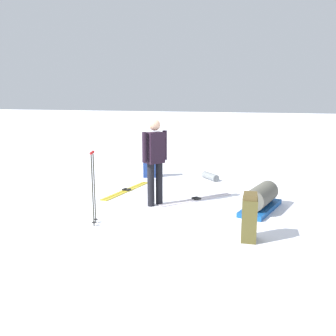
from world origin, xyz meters
TOP-DOWN VIEW (x-y plane):
  - ground_plane at (0.00, 0.00)m, footprint 80.00×80.00m
  - skier_standing at (-0.31, 0.17)m, footprint 0.48×0.38m
  - ski_pair_near at (0.26, -0.54)m, footprint 1.41×1.31m
  - ski_pair_far at (0.51, 1.15)m, footprint 1.79×0.47m
  - backpack_large_dark at (-1.60, -1.75)m, footprint 0.33×0.24m
  - backpack_bright at (2.03, 1.13)m, footprint 0.34×0.41m
  - ski_poles_planted_near at (-1.65, 0.79)m, footprint 0.21×0.11m
  - gear_sled at (-0.06, -1.85)m, footprint 1.36×0.78m
  - sleeping_mat_rolled at (2.16, -0.48)m, footprint 0.52×0.51m

SIDE VIEW (x-z plane):
  - ground_plane at x=0.00m, z-range 0.00..0.00m
  - ski_pair_far at x=0.51m, z-range -0.01..0.04m
  - ski_pair_near at x=0.26m, z-range -0.01..0.04m
  - sleeping_mat_rolled at x=2.16m, z-range 0.00..0.18m
  - gear_sled at x=-0.06m, z-range -0.02..0.47m
  - backpack_bright at x=2.03m, z-range -0.01..0.68m
  - backpack_large_dark at x=-1.60m, z-range -0.01..0.72m
  - ski_poles_planted_near at x=-1.65m, z-range 0.07..1.33m
  - skier_standing at x=-0.31m, z-range 0.10..1.80m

